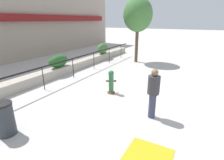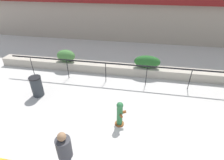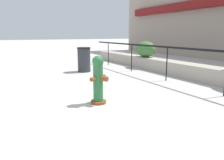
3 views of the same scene
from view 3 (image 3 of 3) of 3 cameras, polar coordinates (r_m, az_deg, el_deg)
The scene contains 4 objects.
ground_plane at distance 3.70m, azimuth -24.71°, elevation -13.82°, with size 120.00×120.00×0.00m, color #BCB7B2.
hedge_bush_0 at distance 10.21m, azimuth 8.79°, elevation 7.95°, with size 1.12×0.70×0.71m, color #427538.
fire_hydrant at distance 4.85m, azimuth -3.62°, elevation 0.15°, with size 0.49×0.47×1.08m.
trash_bin at distance 9.12m, azimuth -7.32°, elevation 5.33°, with size 0.55×0.55×1.01m.
Camera 3 is at (3.37, -0.08, 1.54)m, focal length 35.00 mm.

